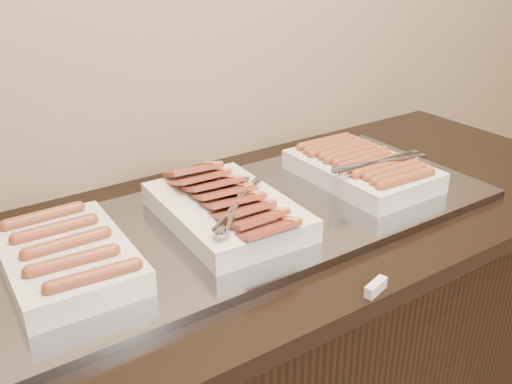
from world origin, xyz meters
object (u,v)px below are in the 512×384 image
Objects in this scene: dish_left at (67,257)px; dish_right at (362,167)px; warming_tray at (246,219)px; dish_center at (227,208)px; counter at (240,379)px.

dish_left is 0.94× the size of dish_right.
dish_right reaches higher than dish_left.
warming_tray is 3.04× the size of dish_center.
dish_right is at bearing 2.83° from dish_center.
dish_center reaches higher than dish_left.
counter is 6.11× the size of dish_left.
dish_center reaches higher than counter.
counter is at bearing 2.27° from dish_left.
dish_center reaches higher than dish_right.
dish_right is at bearing -0.56° from counter.
warming_tray is at bearing 0.00° from counter.
counter is 0.50m from dish_center.
dish_left is (-0.38, -0.00, 0.50)m from counter.
warming_tray reaches higher than counter.
dish_center is at bearing -175.95° from warming_tray.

